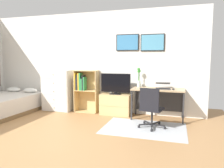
{
  "coord_description": "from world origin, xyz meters",
  "views": [
    {
      "loc": [
        2.31,
        -3.02,
        1.43
      ],
      "look_at": [
        0.92,
        1.5,
        0.88
      ],
      "focal_mm": 33.88,
      "sensor_mm": 36.0,
      "label": 1
    }
  ],
  "objects_px": {
    "bookshelf": "(84,88)",
    "tv_stand": "(116,104)",
    "computer_mouse": "(173,89)",
    "bed": "(3,104)",
    "laptop": "(163,86)",
    "dresser": "(58,90)",
    "desk": "(158,94)",
    "office_chair": "(151,107)",
    "bamboo_vase": "(139,78)",
    "television": "(115,84)"
  },
  "relations": [
    {
      "from": "bookshelf",
      "to": "dresser",
      "type": "bearing_deg",
      "value": -175.13
    },
    {
      "from": "office_chair",
      "to": "bamboo_vase",
      "type": "height_order",
      "value": "bamboo_vase"
    },
    {
      "from": "bed",
      "to": "television",
      "type": "distance_m",
      "value": 3.04
    },
    {
      "from": "bed",
      "to": "laptop",
      "type": "bearing_deg",
      "value": 11.63
    },
    {
      "from": "bed",
      "to": "bamboo_vase",
      "type": "relative_size",
      "value": 4.11
    },
    {
      "from": "bed",
      "to": "dresser",
      "type": "height_order",
      "value": "dresser"
    },
    {
      "from": "tv_stand",
      "to": "laptop",
      "type": "xyz_separation_m",
      "value": [
        1.19,
        -0.04,
        0.53
      ]
    },
    {
      "from": "office_chair",
      "to": "computer_mouse",
      "type": "relative_size",
      "value": 8.27
    },
    {
      "from": "bed",
      "to": "office_chair",
      "type": "distance_m",
      "value": 3.9
    },
    {
      "from": "bookshelf",
      "to": "tv_stand",
      "type": "relative_size",
      "value": 1.46
    },
    {
      "from": "bed",
      "to": "laptop",
      "type": "xyz_separation_m",
      "value": [
        4.08,
        0.74,
        0.55
      ]
    },
    {
      "from": "bed",
      "to": "computer_mouse",
      "type": "xyz_separation_m",
      "value": [
        4.32,
        0.6,
        0.51
      ]
    },
    {
      "from": "bookshelf",
      "to": "bamboo_vase",
      "type": "xyz_separation_m",
      "value": [
        1.49,
        0.04,
        0.3
      ]
    },
    {
      "from": "desk",
      "to": "bamboo_vase",
      "type": "distance_m",
      "value": 0.63
    },
    {
      "from": "television",
      "to": "laptop",
      "type": "height_order",
      "value": "television"
    },
    {
      "from": "television",
      "to": "bamboo_vase",
      "type": "bearing_deg",
      "value": 10.78
    },
    {
      "from": "bed",
      "to": "desk",
      "type": "bearing_deg",
      "value": 12.19
    },
    {
      "from": "desk",
      "to": "office_chair",
      "type": "height_order",
      "value": "office_chair"
    },
    {
      "from": "laptop",
      "to": "bamboo_vase",
      "type": "height_order",
      "value": "bamboo_vase"
    },
    {
      "from": "bed",
      "to": "office_chair",
      "type": "bearing_deg",
      "value": 0.03
    },
    {
      "from": "dresser",
      "to": "bamboo_vase",
      "type": "relative_size",
      "value": 2.35
    },
    {
      "from": "bamboo_vase",
      "to": "tv_stand",
      "type": "bearing_deg",
      "value": -171.35
    },
    {
      "from": "dresser",
      "to": "bookshelf",
      "type": "distance_m",
      "value": 0.79
    },
    {
      "from": "dresser",
      "to": "laptop",
      "type": "bearing_deg",
      "value": -0.57
    },
    {
      "from": "television",
      "to": "computer_mouse",
      "type": "bearing_deg",
      "value": -6.45
    },
    {
      "from": "tv_stand",
      "to": "computer_mouse",
      "type": "bearing_deg",
      "value": -7.33
    },
    {
      "from": "bookshelf",
      "to": "tv_stand",
      "type": "distance_m",
      "value": 0.99
    },
    {
      "from": "dresser",
      "to": "office_chair",
      "type": "bearing_deg",
      "value": -17.64
    },
    {
      "from": "bed",
      "to": "bookshelf",
      "type": "distance_m",
      "value": 2.19
    },
    {
      "from": "bed",
      "to": "computer_mouse",
      "type": "distance_m",
      "value": 4.39
    },
    {
      "from": "bed",
      "to": "laptop",
      "type": "relative_size",
      "value": 4.91
    },
    {
      "from": "bookshelf",
      "to": "laptop",
      "type": "xyz_separation_m",
      "value": [
        2.1,
        -0.1,
        0.13
      ]
    },
    {
      "from": "dresser",
      "to": "tv_stand",
      "type": "xyz_separation_m",
      "value": [
        1.69,
        0.02,
        -0.3
      ]
    },
    {
      "from": "bed",
      "to": "dresser",
      "type": "xyz_separation_m",
      "value": [
        1.2,
        0.77,
        0.33
      ]
    },
    {
      "from": "dresser",
      "to": "television",
      "type": "xyz_separation_m",
      "value": [
        1.69,
        -0.01,
        0.23
      ]
    },
    {
      "from": "desk",
      "to": "office_chair",
      "type": "distance_m",
      "value": 0.87
    },
    {
      "from": "bookshelf",
      "to": "office_chair",
      "type": "relative_size",
      "value": 1.33
    },
    {
      "from": "bed",
      "to": "desk",
      "type": "distance_m",
      "value": 4.06
    },
    {
      "from": "television",
      "to": "computer_mouse",
      "type": "distance_m",
      "value": 1.44
    },
    {
      "from": "bookshelf",
      "to": "tv_stand",
      "type": "bearing_deg",
      "value": -3.25
    },
    {
      "from": "bookshelf",
      "to": "television",
      "type": "xyz_separation_m",
      "value": [
        0.91,
        -0.07,
        0.14
      ]
    },
    {
      "from": "bookshelf",
      "to": "computer_mouse",
      "type": "distance_m",
      "value": 2.35
    },
    {
      "from": "office_chair",
      "to": "television",
      "type": "bearing_deg",
      "value": 151.37
    },
    {
      "from": "dresser",
      "to": "television",
      "type": "distance_m",
      "value": 1.71
    },
    {
      "from": "computer_mouse",
      "to": "bamboo_vase",
      "type": "relative_size",
      "value": 0.21
    },
    {
      "from": "desk",
      "to": "bed",
      "type": "bearing_deg",
      "value": -169.12
    },
    {
      "from": "bookshelf",
      "to": "office_chair",
      "type": "height_order",
      "value": "bookshelf"
    },
    {
      "from": "tv_stand",
      "to": "computer_mouse",
      "type": "distance_m",
      "value": 1.52
    },
    {
      "from": "bed",
      "to": "tv_stand",
      "type": "relative_size",
      "value": 2.55
    },
    {
      "from": "bed",
      "to": "desk",
      "type": "height_order",
      "value": "desk"
    }
  ]
}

